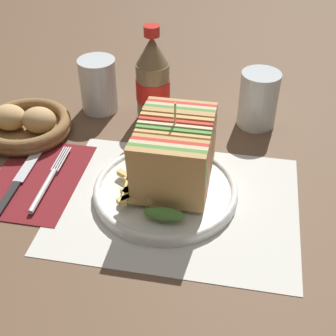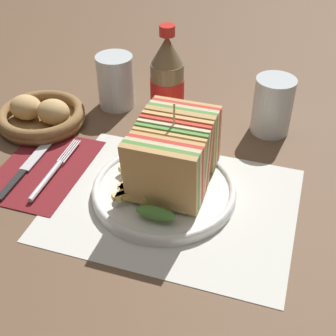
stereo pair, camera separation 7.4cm
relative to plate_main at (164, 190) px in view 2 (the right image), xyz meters
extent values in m
plane|color=brown|center=(-0.02, 0.01, -0.01)|extent=(4.00, 4.00, 0.00)
cube|color=silver|center=(0.02, -0.02, -0.01)|extent=(0.38, 0.29, 0.00)
cylinder|color=white|center=(0.00, 0.00, 0.00)|extent=(0.23, 0.23, 0.01)
torus|color=white|center=(0.00, 0.00, 0.00)|extent=(0.23, 0.23, 0.01)
cube|color=tan|center=(0.01, -0.06, 0.07)|extent=(0.11, 0.02, 0.11)
cube|color=#518E3D|center=(0.01, -0.05, 0.07)|extent=(0.11, 0.02, 0.11)
cube|color=beige|center=(0.01, -0.04, 0.06)|extent=(0.11, 0.02, 0.11)
cube|color=red|center=(0.01, -0.03, 0.06)|extent=(0.11, 0.02, 0.11)
cube|color=tan|center=(0.01, -0.02, 0.06)|extent=(0.11, 0.02, 0.11)
ellipsoid|color=#518E3D|center=(0.01, -0.07, 0.02)|extent=(0.06, 0.02, 0.02)
cube|color=tan|center=(0.01, -0.02, 0.06)|extent=(0.11, 0.02, 0.11)
cube|color=#518E3D|center=(0.01, -0.01, 0.06)|extent=(0.11, 0.02, 0.11)
cube|color=beige|center=(0.01, 0.00, 0.06)|extent=(0.11, 0.02, 0.11)
cube|color=red|center=(0.01, 0.01, 0.07)|extent=(0.11, 0.02, 0.11)
cube|color=tan|center=(0.01, 0.02, 0.07)|extent=(0.11, 0.02, 0.11)
ellipsoid|color=#518E3D|center=(0.01, -0.02, 0.02)|extent=(0.06, 0.02, 0.02)
cube|color=tan|center=(0.01, 0.05, 0.07)|extent=(0.11, 0.02, 0.11)
cube|color=#518E3D|center=(0.01, 0.06, 0.07)|extent=(0.11, 0.02, 0.11)
cube|color=beige|center=(0.01, 0.07, 0.06)|extent=(0.11, 0.02, 0.11)
cube|color=red|center=(0.01, 0.08, 0.06)|extent=(0.11, 0.02, 0.11)
cube|color=tan|center=(0.01, 0.09, 0.06)|extent=(0.11, 0.02, 0.11)
ellipsoid|color=#518E3D|center=(0.01, 0.03, 0.02)|extent=(0.06, 0.02, 0.02)
cylinder|color=tan|center=(0.01, 0.01, 0.08)|extent=(0.00, 0.00, 0.14)
cube|color=#E5C166|center=(-0.05, 0.01, 0.01)|extent=(0.05, 0.06, 0.01)
cube|color=#E5C166|center=(-0.05, 0.00, 0.01)|extent=(0.06, 0.04, 0.01)
cube|color=#E5C166|center=(-0.04, -0.02, 0.01)|extent=(0.03, 0.06, 0.01)
cube|color=#E5C166|center=(-0.03, -0.03, 0.02)|extent=(0.05, 0.06, 0.01)
cube|color=#E5C166|center=(-0.03, -0.05, 0.02)|extent=(0.05, 0.03, 0.01)
cube|color=#E5C166|center=(-0.04, -0.04, 0.02)|extent=(0.05, 0.05, 0.01)
cube|color=#E5C166|center=(-0.03, -0.03, 0.02)|extent=(0.07, 0.04, 0.01)
cube|color=#E5C166|center=(-0.04, -0.03, 0.02)|extent=(0.05, 0.04, 0.01)
cube|color=#E5C166|center=(-0.03, -0.02, 0.02)|extent=(0.05, 0.06, 0.01)
cube|color=#E5C166|center=(-0.05, -0.04, 0.02)|extent=(0.01, 0.06, 0.01)
cube|color=#E5C166|center=(-0.04, -0.02, 0.02)|extent=(0.03, 0.05, 0.01)
ellipsoid|color=maroon|center=(-0.04, 0.01, 0.02)|extent=(0.04, 0.03, 0.01)
cube|color=maroon|center=(-0.22, 0.00, -0.01)|extent=(0.14, 0.21, 0.00)
cylinder|color=silver|center=(-0.19, -0.03, 0.00)|extent=(0.01, 0.10, 0.01)
cylinder|color=silver|center=(-0.20, 0.05, 0.00)|extent=(0.00, 0.07, 0.00)
cylinder|color=silver|center=(-0.20, 0.05, 0.00)|extent=(0.00, 0.07, 0.00)
cylinder|color=silver|center=(-0.19, 0.05, 0.00)|extent=(0.00, 0.07, 0.00)
cylinder|color=silver|center=(-0.19, 0.05, 0.00)|extent=(0.00, 0.07, 0.00)
cube|color=black|center=(-0.24, -0.06, 0.00)|extent=(0.01, 0.08, 0.00)
cube|color=silver|center=(-0.25, 0.04, 0.00)|extent=(0.02, 0.12, 0.00)
cylinder|color=#7A6647|center=(-0.07, 0.23, 0.05)|extent=(0.06, 0.06, 0.12)
cylinder|color=red|center=(-0.07, 0.23, 0.05)|extent=(0.07, 0.07, 0.04)
cone|color=#7A6647|center=(-0.07, 0.23, 0.13)|extent=(0.06, 0.06, 0.05)
cylinder|color=red|center=(-0.07, 0.23, 0.17)|extent=(0.03, 0.03, 0.02)
cylinder|color=silver|center=(0.13, 0.24, 0.04)|extent=(0.07, 0.07, 0.11)
cylinder|color=silver|center=(-0.18, 0.24, 0.04)|extent=(0.07, 0.07, 0.11)
cylinder|color=black|center=(-0.18, 0.24, 0.02)|extent=(0.07, 0.07, 0.07)
cylinder|color=olive|center=(-0.29, 0.13, 0.00)|extent=(0.15, 0.15, 0.01)
torus|color=olive|center=(-0.29, 0.13, 0.00)|extent=(0.17, 0.17, 0.02)
torus|color=olive|center=(-0.29, 0.13, 0.01)|extent=(0.17, 0.17, 0.02)
ellipsoid|color=tan|center=(-0.26, 0.12, 0.03)|extent=(0.06, 0.05, 0.05)
ellipsoid|color=tan|center=(-0.32, 0.12, 0.03)|extent=(0.06, 0.05, 0.05)
camera|label=1|loc=(0.11, -0.56, 0.49)|focal=50.00mm
camera|label=2|loc=(0.18, -0.54, 0.49)|focal=50.00mm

